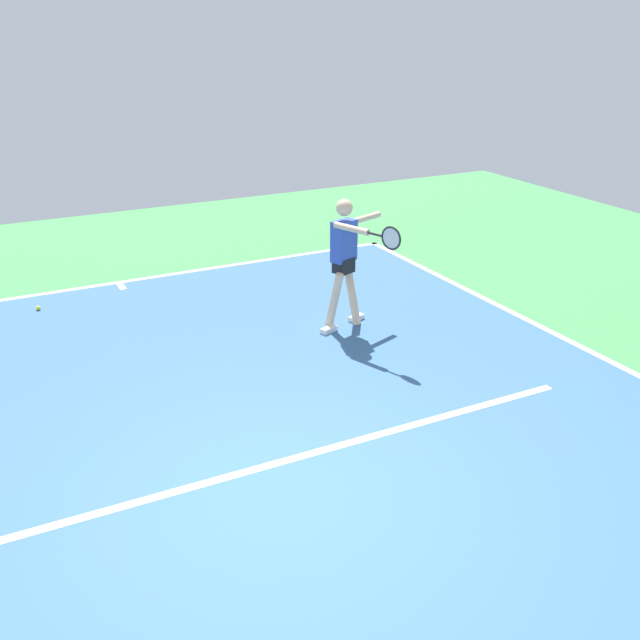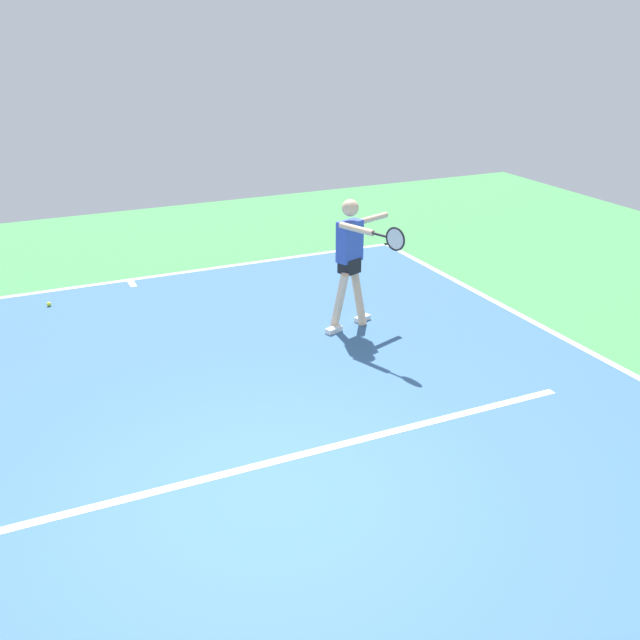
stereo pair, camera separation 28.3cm
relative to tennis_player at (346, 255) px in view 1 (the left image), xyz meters
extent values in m
plane|color=#428E4C|center=(2.34, 3.15, -1.01)|extent=(21.76, 21.76, 0.00)
cube|color=#38608E|center=(2.34, 3.15, -1.01)|extent=(9.51, 12.78, 0.00)
cube|color=white|center=(2.34, -3.19, -1.01)|extent=(9.51, 0.10, 0.01)
cube|color=white|center=(2.34, 2.59, -1.01)|extent=(7.13, 0.10, 0.01)
cube|color=white|center=(2.34, -2.99, -1.01)|extent=(0.10, 0.30, 0.01)
cylinder|color=beige|center=(-0.15, -0.09, -0.61)|extent=(0.21, 0.32, 0.84)
cube|color=white|center=(-0.25, -0.13, -0.98)|extent=(0.26, 0.18, 0.07)
cylinder|color=beige|center=(0.19, 0.03, -0.61)|extent=(0.21, 0.32, 0.84)
cube|color=white|center=(0.28, 0.06, -0.98)|extent=(0.26, 0.18, 0.07)
cube|color=black|center=(0.02, -0.03, -0.14)|extent=(0.30, 0.27, 0.20)
cube|color=#334CB2|center=(0.02, -0.03, 0.19)|extent=(0.38, 0.29, 0.54)
sphere|color=beige|center=(0.02, -0.03, 0.63)|extent=(0.22, 0.22, 0.22)
cylinder|color=beige|center=(-0.40, -0.18, 0.41)|extent=(0.54, 0.26, 0.08)
cylinder|color=beige|center=(0.09, 0.28, 0.44)|extent=(0.26, 0.54, 0.08)
cylinder|color=black|center=(-0.04, 0.64, 0.44)|extent=(0.10, 0.22, 0.03)
torus|color=black|center=(-0.13, 0.87, 0.44)|extent=(0.12, 0.28, 0.29)
cylinder|color=silver|center=(-0.13, 0.87, 0.44)|extent=(0.09, 0.23, 0.25)
sphere|color=#CCE033|center=(3.63, -2.52, -0.98)|extent=(0.07, 0.07, 0.07)
camera|label=1|loc=(4.48, 8.04, 2.92)|focal=41.36mm
camera|label=2|loc=(4.23, 8.16, 2.92)|focal=41.36mm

